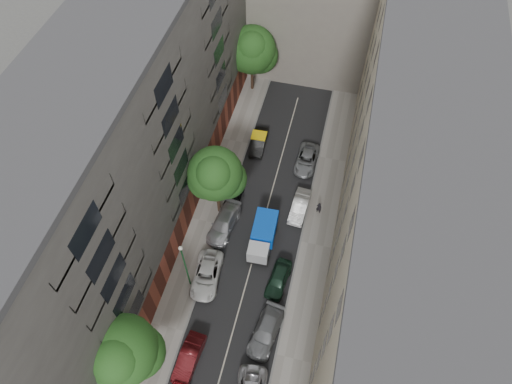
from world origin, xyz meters
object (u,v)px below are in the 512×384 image
(car_right_4, at_px, (307,160))
(tree_far, at_px, (253,52))
(car_left_1, at_px, (189,358))
(car_right_1, at_px, (266,332))
(car_right_2, at_px, (278,279))
(pedestrian, at_px, (319,208))
(tarp_truck, at_px, (263,236))
(lamp_post, at_px, (185,263))
(tree_near, at_px, (123,353))
(car_left_4, at_px, (234,195))
(car_left_5, at_px, (259,142))
(car_left_2, at_px, (207,275))
(car_right_3, at_px, (300,206))
(tree_mid, at_px, (216,176))
(car_left_3, at_px, (224,224))

(car_right_4, distance_m, tree_far, 14.15)
(car_left_1, distance_m, car_right_1, 6.65)
(car_right_2, distance_m, pedestrian, 8.66)
(tarp_truck, bearing_deg, lamp_post, -135.23)
(tree_near, height_order, pedestrian, tree_near)
(car_left_4, xyz_separation_m, pedestrian, (8.70, 0.34, 0.26))
(car_right_1, xyz_separation_m, pedestrian, (2.30, 13.31, 0.21))
(car_left_1, relative_size, car_left_5, 1.01)
(car_left_1, xyz_separation_m, car_left_2, (-0.80, 7.35, 0.01))
(pedestrian, bearing_deg, car_right_4, -57.62)
(car_right_1, relative_size, car_right_2, 1.20)
(car_right_1, xyz_separation_m, car_right_3, (0.41, 13.17, 0.00))
(car_left_1, relative_size, tree_mid, 0.48)
(car_right_1, bearing_deg, car_right_3, 96.82)
(car_left_1, relative_size, car_left_4, 1.10)
(car_left_4, bearing_deg, car_right_2, -50.40)
(car_left_1, relative_size, pedestrian, 2.78)
(car_left_5, bearing_deg, car_right_2, -72.52)
(tarp_truck, relative_size, car_left_2, 1.01)
(car_left_5, distance_m, tree_near, 26.98)
(car_right_4, bearing_deg, car_right_1, -87.71)
(car_left_5, relative_size, car_right_3, 0.97)
(car_left_5, bearing_deg, tree_far, 106.04)
(car_left_1, xyz_separation_m, tree_near, (-3.50, -2.06, 5.32))
(car_left_1, relative_size, car_right_1, 0.87)
(car_left_1, height_order, pedestrian, pedestrian)
(tree_mid, bearing_deg, car_right_2, -39.64)
(car_left_5, xyz_separation_m, car_right_4, (5.60, -1.20, -0.04))
(car_left_4, xyz_separation_m, car_right_4, (6.40, 6.40, -0.00))
(car_left_1, bearing_deg, tree_far, 99.46)
(car_right_3, xyz_separation_m, tree_far, (-8.96, 16.29, 4.98))
(car_left_2, height_order, car_right_3, car_right_3)
(car_left_2, distance_m, tree_near, 11.14)
(car_right_2, distance_m, lamp_post, 8.79)
(tree_far, distance_m, pedestrian, 20.03)
(car_right_2, xyz_separation_m, pedestrian, (2.30, 8.34, 0.22))
(car_left_4, relative_size, lamp_post, 0.56)
(car_right_1, distance_m, car_right_2, 4.97)
(car_right_3, height_order, pedestrian, pedestrian)
(car_left_3, bearing_deg, car_right_1, -48.54)
(car_left_4, xyz_separation_m, tree_mid, (-0.90, -1.95, 5.37))
(car_right_4, relative_size, tree_near, 0.53)
(tarp_truck, height_order, tree_far, tree_far)
(tarp_truck, height_order, car_right_2, tarp_truck)
(car_left_2, height_order, car_left_5, car_left_2)
(tree_far, bearing_deg, car_left_4, -82.60)
(car_left_5, relative_size, car_right_2, 1.03)
(tree_mid, bearing_deg, car_right_3, 15.55)
(car_right_1, height_order, car_right_3, car_right_3)
(car_left_5, height_order, lamp_post, lamp_post)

